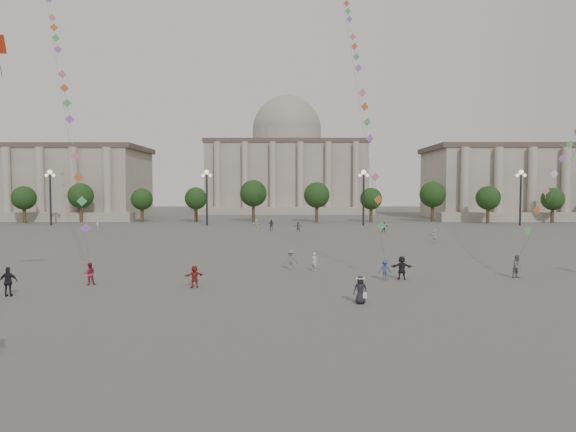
{
  "coord_description": "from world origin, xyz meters",
  "views": [
    {
      "loc": [
        0.89,
        -28.08,
        6.96
      ],
      "look_at": [
        0.75,
        12.0,
        4.86
      ],
      "focal_mm": 32.0,
      "sensor_mm": 36.0,
      "label": 1
    }
  ],
  "objects": [
    {
      "name": "kite_flyer_0",
      "position": [
        -13.66,
        8.84,
        0.82
      ],
      "size": [
        0.97,
        0.87,
        1.64
      ],
      "primitive_type": "imported",
      "rotation": [
        0.0,
        0.0,
        3.52
      ],
      "color": "#95283F",
      "rests_on": "ground"
    },
    {
      "name": "hat_person",
      "position": [
        5.18,
        2.75,
        0.89
      ],
      "size": [
        0.84,
        0.6,
        1.7
      ],
      "color": "black",
      "rests_on": "ground"
    },
    {
      "name": "kite_train_west",
      "position": [
        -24.36,
        27.29,
        24.49
      ],
      "size": [
        20.67,
        34.59,
        58.44
      ],
      "color": "#3F3F3F",
      "rests_on": "ground"
    },
    {
      "name": "lamp_post_far_west",
      "position": [
        -45.0,
        70.0,
        7.35
      ],
      "size": [
        2.0,
        0.9,
        10.65
      ],
      "color": "#262628",
      "rests_on": "ground"
    },
    {
      "name": "tree_row",
      "position": [
        0.0,
        78.0,
        5.39
      ],
      "size": [
        137.12,
        5.12,
        8.0
      ],
      "color": "#38281C",
      "rests_on": "ground"
    },
    {
      "name": "person_crowd_9",
      "position": [
        16.12,
        54.77,
        0.85
      ],
      "size": [
        1.65,
        0.85,
        1.7
      ],
      "primitive_type": "imported",
      "rotation": [
        0.0,
        0.0,
        0.23
      ],
      "color": "black",
      "rests_on": "ground"
    },
    {
      "name": "person_crowd_3",
      "position": [
        9.52,
        11.15,
        0.91
      ],
      "size": [
        1.72,
        0.62,
        1.83
      ],
      "primitive_type": "imported",
      "rotation": [
        0.0,
        0.0,
        3.09
      ],
      "color": "#242329",
      "rests_on": "ground"
    },
    {
      "name": "ground",
      "position": [
        0.0,
        0.0,
        0.0
      ],
      "size": [
        360.0,
        360.0,
        0.0
      ],
      "primitive_type": "plane",
      "color": "#514F4C",
      "rests_on": "ground"
    },
    {
      "name": "lamp_post_mid_east",
      "position": [
        15.0,
        70.0,
        7.35
      ],
      "size": [
        2.0,
        0.9,
        10.65
      ],
      "color": "#262628",
      "rests_on": "ground"
    },
    {
      "name": "person_crowd_7",
      "position": [
        19.78,
        38.38,
        0.89
      ],
      "size": [
        1.72,
        0.98,
        1.77
      ],
      "primitive_type": "imported",
      "rotation": [
        0.0,
        0.0,
        2.84
      ],
      "color": "silver",
      "rests_on": "ground"
    },
    {
      "name": "lamp_post_mid_west",
      "position": [
        -15.0,
        70.0,
        7.35
      ],
      "size": [
        2.0,
        0.9,
        10.65
      ],
      "color": "#262628",
      "rests_on": "ground"
    },
    {
      "name": "person_crowd_4",
      "position": [
        -4.84,
        59.25,
        0.89
      ],
      "size": [
        1.6,
        1.47,
        1.78
      ],
      "primitive_type": "imported",
      "rotation": [
        0.0,
        0.0,
        3.84
      ],
      "color": "silver",
      "rests_on": "ground"
    },
    {
      "name": "person_crowd_13",
      "position": [
        2.97,
        15.24,
        0.8
      ],
      "size": [
        0.69,
        0.66,
        1.6
      ],
      "primitive_type": "imported",
      "rotation": [
        0.0,
        0.0,
        2.48
      ],
      "color": "beige",
      "rests_on": "ground"
    },
    {
      "name": "person_crowd_12",
      "position": [
        2.28,
        55.59,
        0.82
      ],
      "size": [
        1.58,
        0.75,
        1.64
      ],
      "primitive_type": "imported",
      "rotation": [
        0.0,
        0.0,
        2.96
      ],
      "color": "slate",
      "rests_on": "ground"
    },
    {
      "name": "person_crowd_0",
      "position": [
        -2.23,
        57.81,
        0.94
      ],
      "size": [
        1.14,
        0.54,
        1.89
      ],
      "primitive_type": "imported",
      "rotation": [
        0.0,
        0.0,
        0.07
      ],
      "color": "navy",
      "rests_on": "ground"
    },
    {
      "name": "lamp_post_far_east",
      "position": [
        45.0,
        70.0,
        7.35
      ],
      "size": [
        2.0,
        0.9,
        10.65
      ],
      "color": "#262628",
      "rests_on": "ground"
    },
    {
      "name": "tourist_4",
      "position": [
        -17.36,
        4.8,
        0.96
      ],
      "size": [
        1.2,
        0.66,
        1.93
      ],
      "primitive_type": "imported",
      "rotation": [
        0.0,
        0.0,
        3.32
      ],
      "color": "black",
      "rests_on": "ground"
    },
    {
      "name": "hall_central",
      "position": [
        0.0,
        129.22,
        14.23
      ],
      "size": [
        48.3,
        34.3,
        35.5
      ],
      "color": "gray",
      "rests_on": "ground"
    },
    {
      "name": "person_crowd_10",
      "position": [
        -33.06,
        61.97,
        0.95
      ],
      "size": [
        0.81,
        0.82,
        1.91
      ],
      "primitive_type": "imported",
      "rotation": [
        0.0,
        0.0,
        2.34
      ],
      "color": "silver",
      "rests_on": "ground"
    },
    {
      "name": "kite_train_mid",
      "position": [
        7.93,
        34.21,
        26.94
      ],
      "size": [
        1.23,
        43.93,
        64.47
      ],
      "color": "#3F3F3F",
      "rests_on": "ground"
    },
    {
      "name": "kite_flyer_2",
      "position": [
        18.77,
        11.93,
        0.9
      ],
      "size": [
        1.07,
        0.97,
        1.81
      ],
      "primitive_type": "imported",
      "rotation": [
        0.0,
        0.0,
        0.39
      ],
      "color": "slate",
      "rests_on": "ground"
    },
    {
      "name": "kite_flyer_1",
      "position": [
        8.18,
        10.91,
        0.79
      ],
      "size": [
        1.07,
        0.69,
        1.58
      ],
      "primitive_type": "imported",
      "rotation": [
        0.0,
        0.0,
        0.1
      ],
      "color": "#344776",
      "rests_on": "ground"
    },
    {
      "name": "tourist_2",
      "position": [
        -5.86,
        7.85,
        0.79
      ],
      "size": [
        1.51,
        1.15,
        1.59
      ],
      "primitive_type": "imported",
      "rotation": [
        0.0,
        0.0,
        3.68
      ],
      "color": "maroon",
      "rests_on": "ground"
    },
    {
      "name": "person_crowd_6",
      "position": [
        0.98,
        15.95,
        0.86
      ],
      "size": [
        1.16,
        0.74,
        1.71
      ],
      "primitive_type": "imported",
      "rotation": [
        0.0,
        0.0,
        0.09
      ],
      "color": "slate",
      "rests_on": "ground"
    }
  ]
}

